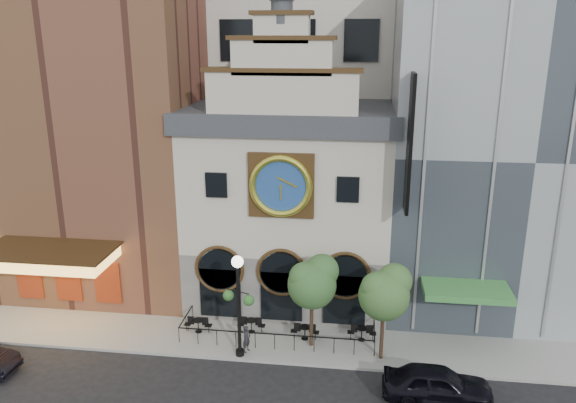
{
  "coord_description": "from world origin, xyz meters",
  "views": [
    {
      "loc": [
        4.13,
        -25.07,
        16.49
      ],
      "look_at": [
        0.1,
        6.0,
        7.02
      ],
      "focal_mm": 35.0,
      "sensor_mm": 36.0,
      "label": 1
    }
  ],
  "objects_px": {
    "tree_right": "(385,291)",
    "car_right": "(437,384)",
    "bistro_1": "(251,325)",
    "bistro_2": "(305,331)",
    "lamppost": "(238,295)",
    "bistro_3": "(362,333)",
    "pedestrian": "(247,339)",
    "bistro_0": "(198,325)",
    "tree_left": "(313,281)"
  },
  "relations": [
    {
      "from": "car_right",
      "to": "tree_right",
      "type": "relative_size",
      "value": 0.97
    },
    {
      "from": "bistro_0",
      "to": "tree_right",
      "type": "relative_size",
      "value": 0.3
    },
    {
      "from": "pedestrian",
      "to": "lamppost",
      "type": "relative_size",
      "value": 0.27
    },
    {
      "from": "bistro_2",
      "to": "bistro_3",
      "type": "bearing_deg",
      "value": 5.17
    },
    {
      "from": "bistro_1",
      "to": "tree_left",
      "type": "bearing_deg",
      "value": -14.41
    },
    {
      "from": "bistro_0",
      "to": "bistro_1",
      "type": "xyz_separation_m",
      "value": [
        2.99,
        0.37,
        0.0
      ]
    },
    {
      "from": "tree_left",
      "to": "bistro_0",
      "type": "bearing_deg",
      "value": 175.27
    },
    {
      "from": "bistro_3",
      "to": "bistro_1",
      "type": "bearing_deg",
      "value": 179.33
    },
    {
      "from": "bistro_3",
      "to": "car_right",
      "type": "height_order",
      "value": "car_right"
    },
    {
      "from": "bistro_1",
      "to": "bistro_2",
      "type": "xyz_separation_m",
      "value": [
        3.09,
        -0.36,
        0.0
      ]
    },
    {
      "from": "pedestrian",
      "to": "car_right",
      "type": "bearing_deg",
      "value": -79.2
    },
    {
      "from": "bistro_3",
      "to": "tree_left",
      "type": "height_order",
      "value": "tree_left"
    },
    {
      "from": "bistro_1",
      "to": "bistro_2",
      "type": "height_order",
      "value": "same"
    },
    {
      "from": "bistro_3",
      "to": "tree_right",
      "type": "relative_size",
      "value": 0.3
    },
    {
      "from": "tree_left",
      "to": "tree_right",
      "type": "distance_m",
      "value": 3.81
    },
    {
      "from": "tree_right",
      "to": "car_right",
      "type": "bearing_deg",
      "value": -51.34
    },
    {
      "from": "car_right",
      "to": "tree_left",
      "type": "distance_m",
      "value": 7.89
    },
    {
      "from": "pedestrian",
      "to": "lamppost",
      "type": "xyz_separation_m",
      "value": [
        -0.28,
        -0.4,
        2.73
      ]
    },
    {
      "from": "bistro_1",
      "to": "car_right",
      "type": "xyz_separation_m",
      "value": [
        9.7,
        -4.74,
        0.24
      ]
    },
    {
      "from": "bistro_2",
      "to": "pedestrian",
      "type": "xyz_separation_m",
      "value": [
        -2.95,
        -1.66,
        0.29
      ]
    },
    {
      "from": "bistro_1",
      "to": "bistro_3",
      "type": "height_order",
      "value": "same"
    },
    {
      "from": "car_right",
      "to": "tree_left",
      "type": "xyz_separation_m",
      "value": [
        -6.16,
        3.83,
        3.1
      ]
    },
    {
      "from": "tree_right",
      "to": "bistro_2",
      "type": "bearing_deg",
      "value": 162.22
    },
    {
      "from": "bistro_0",
      "to": "bistro_3",
      "type": "xyz_separation_m",
      "value": [
        9.21,
        0.3,
        0.0
      ]
    },
    {
      "from": "pedestrian",
      "to": "tree_right",
      "type": "relative_size",
      "value": 0.29
    },
    {
      "from": "bistro_3",
      "to": "pedestrian",
      "type": "height_order",
      "value": "pedestrian"
    },
    {
      "from": "lamppost",
      "to": "tree_left",
      "type": "distance_m",
      "value": 4.0
    },
    {
      "from": "bistro_2",
      "to": "tree_right",
      "type": "height_order",
      "value": "tree_right"
    },
    {
      "from": "bistro_1",
      "to": "pedestrian",
      "type": "distance_m",
      "value": 2.04
    },
    {
      "from": "pedestrian",
      "to": "lamppost",
      "type": "distance_m",
      "value": 2.78
    },
    {
      "from": "car_right",
      "to": "tree_right",
      "type": "height_order",
      "value": "tree_right"
    },
    {
      "from": "car_right",
      "to": "lamppost",
      "type": "height_order",
      "value": "lamppost"
    },
    {
      "from": "bistro_2",
      "to": "pedestrian",
      "type": "height_order",
      "value": "pedestrian"
    },
    {
      "from": "bistro_1",
      "to": "bistro_2",
      "type": "bearing_deg",
      "value": -6.57
    },
    {
      "from": "bistro_2",
      "to": "bistro_3",
      "type": "relative_size",
      "value": 1.0
    },
    {
      "from": "lamppost",
      "to": "bistro_2",
      "type": "bearing_deg",
      "value": 52.89
    },
    {
      "from": "bistro_0",
      "to": "car_right",
      "type": "relative_size",
      "value": 0.31
    },
    {
      "from": "bistro_3",
      "to": "lamppost",
      "type": "distance_m",
      "value": 7.42
    },
    {
      "from": "car_right",
      "to": "lamppost",
      "type": "distance_m",
      "value": 10.49
    },
    {
      "from": "bistro_0",
      "to": "bistro_3",
      "type": "bearing_deg",
      "value": 1.85
    },
    {
      "from": "bistro_1",
      "to": "pedestrian",
      "type": "bearing_deg",
      "value": -86.1
    },
    {
      "from": "pedestrian",
      "to": "tree_left",
      "type": "height_order",
      "value": "tree_left"
    },
    {
      "from": "bistro_0",
      "to": "tree_left",
      "type": "bearing_deg",
      "value": -4.73
    },
    {
      "from": "bistro_1",
      "to": "tree_right",
      "type": "distance_m",
      "value": 8.18
    },
    {
      "from": "car_right",
      "to": "pedestrian",
      "type": "xyz_separation_m",
      "value": [
        -9.56,
        2.73,
        0.04
      ]
    },
    {
      "from": "bistro_1",
      "to": "bistro_3",
      "type": "distance_m",
      "value": 6.21
    },
    {
      "from": "bistro_1",
      "to": "lamppost",
      "type": "height_order",
      "value": "lamppost"
    },
    {
      "from": "tree_left",
      "to": "bistro_2",
      "type": "bearing_deg",
      "value": 129.35
    },
    {
      "from": "bistro_2",
      "to": "bistro_3",
      "type": "distance_m",
      "value": 3.14
    },
    {
      "from": "bistro_2",
      "to": "tree_left",
      "type": "bearing_deg",
      "value": -50.65
    }
  ]
}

